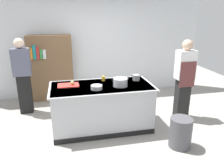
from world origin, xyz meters
TOP-DOWN VIEW (x-y plane):
  - ground_plane at (0.00, 0.00)m, footprint 10.00×10.00m
  - back_wall at (0.00, 2.10)m, footprint 6.40×0.12m
  - counter_island at (0.00, -0.00)m, footprint 1.98×0.98m
  - cutting_board at (-0.63, 0.13)m, footprint 0.40×0.28m
  - onion at (-0.55, 0.11)m, footprint 0.08×0.08m
  - stock_pot at (0.35, -0.10)m, footprint 0.34×0.27m
  - sauce_pan at (0.76, 0.19)m, footprint 0.21×0.15m
  - mixing_bowl at (-0.12, -0.19)m, footprint 0.21×0.21m
  - juice_cup at (0.09, 0.29)m, footprint 0.07×0.07m
  - trash_bin at (1.21, -0.95)m, footprint 0.38×0.38m
  - person_chef at (1.79, 0.08)m, footprint 0.38×0.25m
  - person_guest at (-1.59, 1.09)m, footprint 0.38×0.24m
  - bookshelf at (-1.02, 1.80)m, footprint 1.10×0.31m

SIDE VIEW (x-z plane):
  - ground_plane at x=0.00m, z-range 0.00..0.00m
  - trash_bin at x=1.21m, z-range 0.00..0.54m
  - counter_island at x=0.00m, z-range 0.02..0.92m
  - bookshelf at x=-1.02m, z-range 0.00..1.70m
  - cutting_board at x=-0.63m, z-range 0.90..0.92m
  - person_guest at x=-1.59m, z-range 0.05..1.77m
  - person_chef at x=1.79m, z-range 0.05..1.77m
  - mixing_bowl at x=-0.12m, z-range 0.90..0.98m
  - juice_cup at x=0.09m, z-range 0.90..1.00m
  - onion at x=-0.55m, z-range 0.92..1.00m
  - sauce_pan at x=0.76m, z-range 0.90..1.02m
  - stock_pot at x=0.35m, z-range 0.90..1.06m
  - back_wall at x=0.00m, z-range 0.00..3.00m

